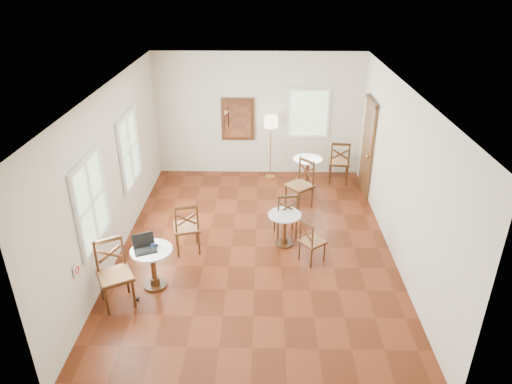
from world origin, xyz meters
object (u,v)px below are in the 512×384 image
at_px(cafe_table_back, 307,169).
at_px(chair_back_b, 300,185).
at_px(cafe_table_near, 153,264).
at_px(chair_near_b, 114,274).
at_px(chair_near_a, 187,227).
at_px(chair_mid_b, 311,241).
at_px(cafe_table_mid, 284,226).
at_px(laptop, 144,246).
at_px(navy_mug, 153,246).
at_px(chair_mid_a, 286,214).
at_px(mouse, 155,245).
at_px(water_glass, 154,249).
at_px(chair_back_a, 339,162).
at_px(floor_lamp, 271,126).
at_px(power_adapter, 136,299).

distance_m(cafe_table_back, chair_back_b, 1.05).
xyz_separation_m(cafe_table_near, chair_near_b, (-0.49, -0.42, 0.10)).
distance_m(chair_near_a, chair_mid_b, 2.26).
xyz_separation_m(cafe_table_mid, laptop, (-2.28, -1.30, 0.37)).
xyz_separation_m(cafe_table_mid, navy_mug, (-2.14, -1.27, 0.35)).
xyz_separation_m(chair_mid_a, mouse, (-2.17, -1.52, 0.26)).
bearing_deg(cafe_table_near, water_glass, -44.85).
height_order(chair_back_a, laptop, chair_back_a).
bearing_deg(floor_lamp, laptop, -115.13).
bearing_deg(chair_near_a, cafe_table_mid, 173.98).
bearing_deg(water_glass, cafe_table_back, 54.92).
relative_size(laptop, power_adapter, 4.80).
relative_size(chair_near_b, chair_mid_b, 1.30).
bearing_deg(cafe_table_back, chair_back_b, -102.91).
relative_size(chair_near_a, chair_mid_a, 1.07).
bearing_deg(navy_mug, chair_back_b, 47.74).
bearing_deg(navy_mug, chair_mid_a, 36.16).
height_order(chair_near_b, chair_mid_a, chair_near_b).
bearing_deg(floor_lamp, mouse, -113.99).
bearing_deg(chair_mid_a, chair_back_b, -115.62).
distance_m(chair_back_b, laptop, 3.89).
height_order(chair_mid_a, water_glass, chair_mid_a).
height_order(chair_back_a, floor_lamp, floor_lamp).
bearing_deg(chair_back_b, chair_back_a, 99.82).
bearing_deg(navy_mug, chair_back_a, 49.02).
height_order(cafe_table_mid, chair_back_b, chair_back_b).
bearing_deg(cafe_table_back, cafe_table_mid, -103.87).
xyz_separation_m(chair_near_b, laptop, (0.38, 0.43, 0.23)).
bearing_deg(chair_near_b, water_glass, 4.48).
relative_size(navy_mug, power_adapter, 1.19).
bearing_deg(water_glass, chair_mid_b, 17.61).
distance_m(cafe_table_near, chair_back_b, 3.82).
height_order(cafe_table_near, chair_back_b, chair_back_b).
bearing_deg(chair_back_b, chair_mid_b, -40.39).
height_order(chair_mid_b, laptop, laptop).
height_order(chair_near_b, chair_back_b, chair_near_b).
relative_size(chair_mid_b, power_adapter, 9.34).
relative_size(cafe_table_near, mouse, 7.00).
bearing_deg(chair_mid_a, navy_mug, 27.10).
bearing_deg(cafe_table_mid, water_glass, -147.20).
distance_m(chair_back_a, chair_back_b, 1.65).
distance_m(floor_lamp, power_adapter, 5.36).
bearing_deg(cafe_table_back, chair_mid_a, -104.90).
bearing_deg(water_glass, power_adapter, -132.56).
bearing_deg(floor_lamp, cafe_table_near, -113.95).
distance_m(chair_back_a, laptop, 5.53).
height_order(cafe_table_near, cafe_table_back, cafe_table_back).
distance_m(chair_near_b, chair_mid_b, 3.33).
relative_size(cafe_table_mid, power_adapter, 7.36).
xyz_separation_m(water_glass, power_adapter, (-0.28, -0.31, -0.74)).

